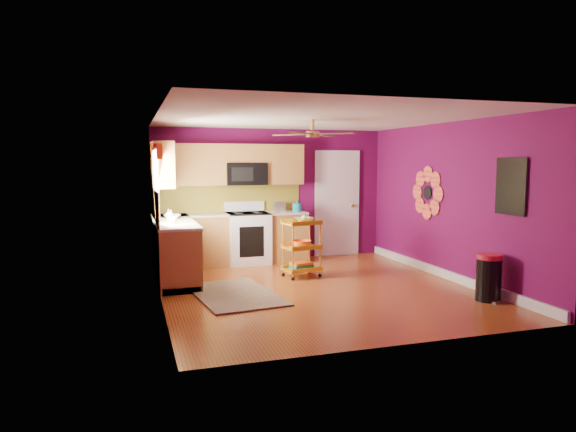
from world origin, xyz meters
name	(u,v)px	position (x,y,z in m)	size (l,w,h in m)	color
ground	(316,288)	(0.00, 0.00, 0.00)	(5.00, 5.00, 0.00)	brown
room_envelope	(319,178)	(0.03, 0.00, 1.63)	(4.54, 5.04, 2.52)	#5D0A45
lower_cabinets	(208,245)	(-1.35, 1.82, 0.43)	(2.81, 2.31, 0.94)	#8F5C27
electric_range	(248,237)	(-0.55, 2.17, 0.48)	(0.76, 0.66, 1.13)	white
upper_cabinetry	(209,166)	(-1.24, 2.17, 1.80)	(2.80, 2.30, 1.26)	#8F5C27
left_window	(156,171)	(-2.22, 1.05, 1.74)	(0.08, 1.35, 1.08)	white
panel_door	(337,204)	(1.35, 2.47, 1.02)	(0.95, 0.11, 2.15)	white
right_wall_art	(462,190)	(2.23, -0.34, 1.44)	(0.04, 2.74, 1.04)	black
ceiling_fan	(313,134)	(0.00, 0.20, 2.29)	(1.01, 1.01, 0.26)	#BF8C3F
shag_rug	(235,294)	(-1.24, -0.02, 0.01)	(1.06, 1.72, 0.02)	black
rolling_cart	(302,245)	(0.04, 0.79, 0.52)	(0.62, 0.50, 1.01)	yellow
trash_can	(489,278)	(1.98, -1.33, 0.32)	(0.44, 0.44, 0.64)	black
teal_kettle	(297,207)	(0.40, 2.13, 1.02)	(0.18, 0.18, 0.21)	#126C88
toaster	(279,207)	(0.09, 2.28, 1.03)	(0.22, 0.15, 0.18)	beige
soap_bottle_a	(169,215)	(-2.03, 1.36, 1.03)	(0.08, 0.08, 0.18)	#EA3F72
soap_bottle_b	(171,215)	(-1.98, 1.46, 1.02)	(0.12, 0.12, 0.16)	white
counter_dish	(172,216)	(-1.95, 1.60, 0.97)	(0.28, 0.28, 0.07)	white
counter_cup	(173,220)	(-1.99, 0.96, 0.99)	(0.13, 0.13, 0.10)	white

